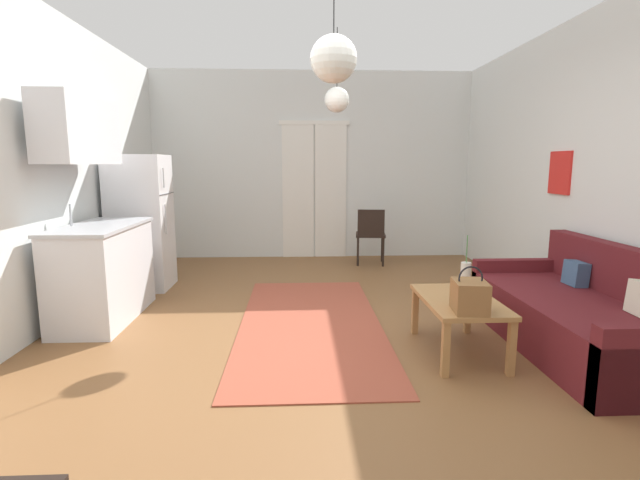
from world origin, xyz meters
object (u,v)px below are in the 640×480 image
at_px(pendant_lamp_far, 337,100).
at_px(handbag, 470,296).
at_px(bamboo_vase, 465,277).
at_px(couch, 585,317).
at_px(pendant_lamp_near, 334,59).
at_px(accent_chair, 371,233).
at_px(coffee_table, 459,306).
at_px(refrigerator, 141,223).

bearing_deg(pendant_lamp_far, handbag, -68.82).
height_order(bamboo_vase, handbag, bamboo_vase).
bearing_deg(handbag, couch, 17.69).
distance_m(couch, handbag, 1.15).
distance_m(bamboo_vase, pendant_lamp_near, 1.98).
bearing_deg(bamboo_vase, accent_chair, 95.48).
height_order(pendant_lamp_near, pendant_lamp_far, same).
relative_size(coffee_table, accent_chair, 1.12).
distance_m(coffee_table, refrigerator, 3.71).
distance_m(bamboo_vase, accent_chair, 3.04).
bearing_deg(pendant_lamp_far, accent_chair, 67.84).
height_order(couch, coffee_table, couch).
relative_size(couch, bamboo_vase, 4.30).
xyz_separation_m(coffee_table, bamboo_vase, (0.11, 0.19, 0.18)).
height_order(coffee_table, handbag, handbag).
height_order(refrigerator, pendant_lamp_far, pendant_lamp_far).
relative_size(couch, handbag, 6.12).
bearing_deg(pendant_lamp_near, coffee_table, 21.38).
bearing_deg(pendant_lamp_far, refrigerator, 169.89).
height_order(bamboo_vase, pendant_lamp_far, pendant_lamp_far).
distance_m(handbag, refrigerator, 3.85).
height_order(refrigerator, pendant_lamp_near, pendant_lamp_near).
xyz_separation_m(accent_chair, pendant_lamp_far, (-0.63, -1.54, 1.65)).
height_order(handbag, refrigerator, refrigerator).
bearing_deg(refrigerator, accent_chair, 21.68).
relative_size(accent_chair, pendant_lamp_near, 0.91).
xyz_separation_m(refrigerator, accent_chair, (2.87, 1.14, -0.31)).
distance_m(coffee_table, pendant_lamp_far, 2.55).
height_order(coffee_table, pendant_lamp_near, pendant_lamp_near).
bearing_deg(coffee_table, couch, 1.49).
bearing_deg(pendant_lamp_near, couch, 11.70).
distance_m(coffee_table, bamboo_vase, 0.28).
relative_size(bamboo_vase, handbag, 1.42).
xyz_separation_m(couch, refrigerator, (-4.07, 2.04, 0.52)).
bearing_deg(coffee_table, pendant_lamp_near, -158.62).
bearing_deg(accent_chair, handbag, 99.82).
xyz_separation_m(handbag, accent_chair, (-0.14, 3.52, -0.08)).
relative_size(couch, accent_chair, 2.44).
distance_m(refrigerator, pendant_lamp_near, 3.46).
height_order(bamboo_vase, refrigerator, refrigerator).
bearing_deg(bamboo_vase, pendant_lamp_near, -152.52).
distance_m(bamboo_vase, pendant_lamp_far, 2.34).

